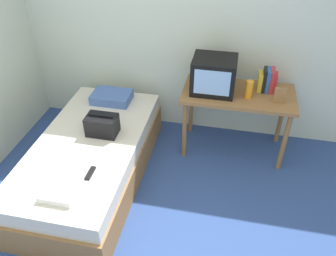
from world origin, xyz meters
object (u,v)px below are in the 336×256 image
Objects in this scene: picture_frame at (279,95)px; magazine at (56,168)px; tv at (214,75)px; remote_dark at (90,173)px; handbag at (102,125)px; book_row at (267,81)px; pillow at (112,97)px; water_bottle at (249,89)px; bed at (91,160)px; folded_towel at (59,193)px; desk at (238,100)px.

magazine is (-1.89, -1.09, -0.33)m from picture_frame.
magazine is (-1.23, -1.20, -0.43)m from tv.
remote_dark is at bearing -0.06° from magazine.
tv is 2.65× the size of picture_frame.
handbag is at bearing -162.62° from picture_frame.
book_row is 1.47× the size of picture_frame.
pillow is at bearing 177.59° from picture_frame.
tv is 0.38m from water_bottle.
water_bottle is (0.37, -0.07, -0.09)m from tv.
magazine is at bearing -144.67° from water_bottle.
picture_frame is 1.81m from pillow.
book_row is (0.55, 0.11, -0.07)m from tv.
tv is 1.02× the size of pillow.
water_bottle is 0.61× the size of handbag.
remote_dark is (0.10, -0.57, -0.09)m from handbag.
bed is 0.54m from remote_dark.
water_bottle reaches higher than magazine.
water_bottle reaches higher than folded_towel.
handbag is (-1.01, -0.63, -0.33)m from tv.
tv is 1.81× the size of book_row.
book_row is 1.71m from pillow.
book_row reaches higher than handbag.
folded_towel is (-1.71, -1.37, -0.31)m from picture_frame.
remote_dark is at bearing -127.13° from tv.
desk is 2.00m from folded_towel.
desk is 3.87× the size of handbag.
desk reaches higher than folded_towel.
remote_dark is (0.21, -1.17, -0.04)m from pillow.
handbag is (0.12, -0.60, 0.05)m from pillow.
pillow is (-0.01, 0.74, 0.30)m from bed.
book_row is 0.25m from picture_frame.
remote_dark is 0.32m from folded_towel.
handbag is 0.62m from magazine.
picture_frame is 0.57× the size of magazine.
book_row is 2.24m from magazine.
magazine is 0.34m from folded_towel.
book_row is 0.84× the size of magazine.
handbag is (-1.55, -0.74, -0.27)m from book_row.
pillow is at bearing -178.10° from desk.
picture_frame is (1.77, 0.66, 0.59)m from bed.
tv reaches higher than handbag.
pillow is at bearing 101.21° from handbag.
pillow is 0.61m from handbag.
bed is 1.72× the size of desk.
remote_dark is 0.56× the size of folded_towel.
magazine is (-1.60, -1.13, -0.34)m from water_bottle.
water_bottle is 0.76× the size of book_row.
water_bottle is at bearing 35.33° from magazine.
water_bottle is at bearing 44.97° from folded_towel.
picture_frame is at bearing -2.41° from pillow.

